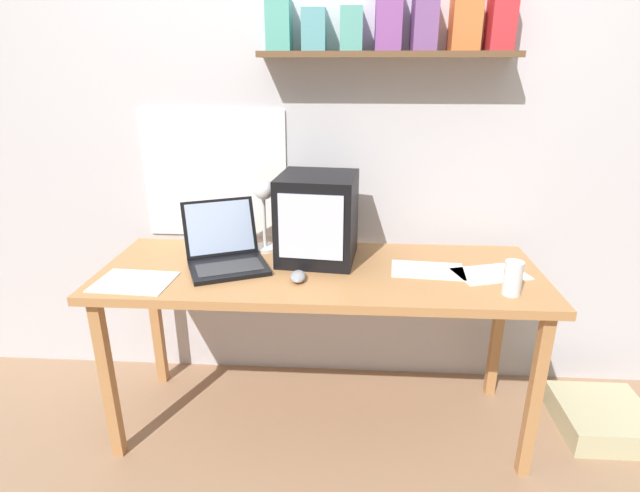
{
  "coord_description": "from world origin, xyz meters",
  "views": [
    {
      "loc": [
        0.12,
        -1.88,
        1.56
      ],
      "look_at": [
        0.0,
        0.0,
        0.86
      ],
      "focal_mm": 28.0,
      "sensor_mm": 36.0,
      "label": 1
    }
  ],
  "objects_px": {
    "juice_glass": "(512,280)",
    "printed_handout": "(491,274)",
    "desk_lamp": "(264,206)",
    "corner_desk": "(320,283)",
    "loose_paper_near_laptop": "(428,270)",
    "crt_monitor": "(317,218)",
    "laptop": "(225,250)",
    "floor_cushion": "(602,418)",
    "open_notebook": "(134,282)",
    "computer_mouse": "(298,276)"
  },
  "relations": [
    {
      "from": "juice_glass",
      "to": "printed_handout",
      "type": "bearing_deg",
      "value": 98.2
    },
    {
      "from": "juice_glass",
      "to": "desk_lamp",
      "type": "bearing_deg",
      "value": 159.11
    },
    {
      "from": "desk_lamp",
      "to": "printed_handout",
      "type": "distance_m",
      "value": 0.98
    },
    {
      "from": "corner_desk",
      "to": "juice_glass",
      "type": "relative_size",
      "value": 13.97
    },
    {
      "from": "desk_lamp",
      "to": "loose_paper_near_laptop",
      "type": "distance_m",
      "value": 0.74
    },
    {
      "from": "crt_monitor",
      "to": "laptop",
      "type": "distance_m",
      "value": 0.41
    },
    {
      "from": "crt_monitor",
      "to": "floor_cushion",
      "type": "distance_m",
      "value": 1.56
    },
    {
      "from": "open_notebook",
      "to": "printed_handout",
      "type": "relative_size",
      "value": 0.95
    },
    {
      "from": "printed_handout",
      "to": "juice_glass",
      "type": "bearing_deg",
      "value": -81.8
    },
    {
      "from": "corner_desk",
      "to": "loose_paper_near_laptop",
      "type": "distance_m",
      "value": 0.44
    },
    {
      "from": "floor_cushion",
      "to": "computer_mouse",
      "type": "bearing_deg",
      "value": -174.2
    },
    {
      "from": "laptop",
      "to": "floor_cushion",
      "type": "xyz_separation_m",
      "value": [
        1.67,
        -0.02,
        -0.76
      ]
    },
    {
      "from": "desk_lamp",
      "to": "loose_paper_near_laptop",
      "type": "bearing_deg",
      "value": -26.82
    },
    {
      "from": "crt_monitor",
      "to": "printed_handout",
      "type": "relative_size",
      "value": 1.16
    },
    {
      "from": "desk_lamp",
      "to": "loose_paper_near_laptop",
      "type": "xyz_separation_m",
      "value": [
        0.69,
        -0.17,
        -0.21
      ]
    },
    {
      "from": "laptop",
      "to": "corner_desk",
      "type": "bearing_deg",
      "value": -28.35
    },
    {
      "from": "crt_monitor",
      "to": "juice_glass",
      "type": "bearing_deg",
      "value": -17.15
    },
    {
      "from": "corner_desk",
      "to": "computer_mouse",
      "type": "height_order",
      "value": "computer_mouse"
    },
    {
      "from": "crt_monitor",
      "to": "laptop",
      "type": "bearing_deg",
      "value": -161.85
    },
    {
      "from": "open_notebook",
      "to": "printed_handout",
      "type": "bearing_deg",
      "value": 6.7
    },
    {
      "from": "laptop",
      "to": "juice_glass",
      "type": "height_order",
      "value": "laptop"
    },
    {
      "from": "crt_monitor",
      "to": "floor_cushion",
      "type": "bearing_deg",
      "value": 1.49
    },
    {
      "from": "laptop",
      "to": "loose_paper_near_laptop",
      "type": "distance_m",
      "value": 0.84
    },
    {
      "from": "corner_desk",
      "to": "juice_glass",
      "type": "xyz_separation_m",
      "value": [
        0.71,
        -0.19,
        0.12
      ]
    },
    {
      "from": "crt_monitor",
      "to": "computer_mouse",
      "type": "xyz_separation_m",
      "value": [
        -0.06,
        -0.24,
        -0.17
      ]
    },
    {
      "from": "loose_paper_near_laptop",
      "to": "open_notebook",
      "type": "distance_m",
      "value": 1.16
    },
    {
      "from": "desk_lamp",
      "to": "open_notebook",
      "type": "height_order",
      "value": "desk_lamp"
    },
    {
      "from": "juice_glass",
      "to": "printed_handout",
      "type": "xyz_separation_m",
      "value": [
        -0.03,
        0.18,
        -0.06
      ]
    },
    {
      "from": "printed_handout",
      "to": "computer_mouse",
      "type": "bearing_deg",
      "value": -172.13
    },
    {
      "from": "loose_paper_near_laptop",
      "to": "floor_cushion",
      "type": "bearing_deg",
      "value": 0.63
    },
    {
      "from": "open_notebook",
      "to": "printed_handout",
      "type": "distance_m",
      "value": 1.4
    },
    {
      "from": "crt_monitor",
      "to": "floor_cushion",
      "type": "relative_size",
      "value": 0.96
    },
    {
      "from": "loose_paper_near_laptop",
      "to": "printed_handout",
      "type": "bearing_deg",
      "value": -5.18
    },
    {
      "from": "corner_desk",
      "to": "crt_monitor",
      "type": "xyz_separation_m",
      "value": [
        -0.02,
        0.12,
        0.25
      ]
    },
    {
      "from": "corner_desk",
      "to": "floor_cushion",
      "type": "bearing_deg",
      "value": 0.86
    },
    {
      "from": "desk_lamp",
      "to": "loose_paper_near_laptop",
      "type": "height_order",
      "value": "desk_lamp"
    },
    {
      "from": "floor_cushion",
      "to": "desk_lamp",
      "type": "bearing_deg",
      "value": 174.11
    },
    {
      "from": "loose_paper_near_laptop",
      "to": "laptop",
      "type": "bearing_deg",
      "value": 178.32
    },
    {
      "from": "laptop",
      "to": "desk_lamp",
      "type": "distance_m",
      "value": 0.25
    },
    {
      "from": "computer_mouse",
      "to": "printed_handout",
      "type": "xyz_separation_m",
      "value": [
        0.76,
        0.11,
        -0.01
      ]
    },
    {
      "from": "desk_lamp",
      "to": "floor_cushion",
      "type": "xyz_separation_m",
      "value": [
        1.52,
        -0.16,
        -0.91
      ]
    },
    {
      "from": "corner_desk",
      "to": "juice_glass",
      "type": "bearing_deg",
      "value": -15.13
    },
    {
      "from": "laptop",
      "to": "desk_lamp",
      "type": "relative_size",
      "value": 1.3
    },
    {
      "from": "printed_handout",
      "to": "loose_paper_near_laptop",
      "type": "bearing_deg",
      "value": 174.82
    },
    {
      "from": "computer_mouse",
      "to": "juice_glass",
      "type": "bearing_deg",
      "value": -5.37
    },
    {
      "from": "printed_handout",
      "to": "floor_cushion",
      "type": "height_order",
      "value": "printed_handout"
    },
    {
      "from": "laptop",
      "to": "desk_lamp",
      "type": "xyz_separation_m",
      "value": [
        0.15,
        0.14,
        0.15
      ]
    },
    {
      "from": "floor_cushion",
      "to": "open_notebook",
      "type": "bearing_deg",
      "value": -174.36
    },
    {
      "from": "laptop",
      "to": "juice_glass",
      "type": "xyz_separation_m",
      "value": [
        1.11,
        -0.23,
        -0.0
      ]
    },
    {
      "from": "crt_monitor",
      "to": "loose_paper_near_laptop",
      "type": "xyz_separation_m",
      "value": [
        0.46,
        -0.11,
        -0.18
      ]
    }
  ]
}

